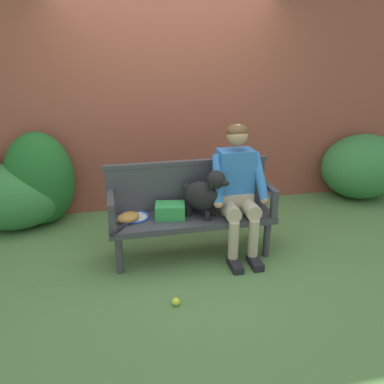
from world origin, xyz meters
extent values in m
plane|color=#4C753D|center=(0.00, 0.00, 0.00)|extent=(40.00, 40.00, 0.00)
cube|color=brown|center=(0.00, 1.43, 1.39)|extent=(8.00, 0.30, 2.77)
ellipsoid|color=#337538|center=(2.59, 1.02, 0.44)|extent=(1.12, 0.91, 0.88)
ellipsoid|color=#1E5B23|center=(-1.54, 1.09, 0.55)|extent=(0.76, 0.67, 1.09)
ellipsoid|color=#337538|center=(-1.86, 1.02, 0.38)|extent=(1.15, 0.71, 0.77)
cube|color=#38383D|center=(0.00, 0.00, 0.40)|extent=(1.60, 0.48, 0.06)
cylinder|color=#38383D|center=(-0.72, -0.18, 0.19)|extent=(0.07, 0.07, 0.37)
cylinder|color=#38383D|center=(0.72, -0.18, 0.19)|extent=(0.07, 0.07, 0.37)
cylinder|color=#38383D|center=(-0.72, 0.18, 0.19)|extent=(0.07, 0.07, 0.37)
cylinder|color=#38383D|center=(0.72, 0.18, 0.19)|extent=(0.07, 0.07, 0.37)
cube|color=#38383D|center=(0.00, 0.21, 0.66)|extent=(1.60, 0.05, 0.46)
cube|color=#38383D|center=(0.00, 0.21, 0.91)|extent=(1.64, 0.06, 0.04)
cube|color=#38383D|center=(-0.76, -0.20, 0.55)|extent=(0.06, 0.06, 0.24)
cube|color=#38383D|center=(-0.76, 0.00, 0.69)|extent=(0.06, 0.48, 0.04)
cube|color=#38383D|center=(0.76, -0.20, 0.55)|extent=(0.06, 0.06, 0.24)
cube|color=#38383D|center=(0.76, 0.00, 0.69)|extent=(0.06, 0.48, 0.04)
cube|color=black|center=(0.35, -0.34, 0.04)|extent=(0.10, 0.24, 0.07)
cylinder|color=tan|center=(0.35, -0.26, 0.26)|extent=(0.10, 0.10, 0.38)
cylinder|color=tan|center=(0.35, -0.10, 0.51)|extent=(0.15, 0.31, 0.15)
cube|color=black|center=(0.55, -0.34, 0.04)|extent=(0.10, 0.24, 0.07)
cylinder|color=tan|center=(0.55, -0.26, 0.26)|extent=(0.10, 0.10, 0.38)
cylinder|color=tan|center=(0.55, -0.10, 0.51)|extent=(0.15, 0.31, 0.15)
cube|color=tan|center=(0.45, 0.05, 0.53)|extent=(0.32, 0.24, 0.20)
cube|color=#2D6BB2|center=(0.45, 0.07, 0.79)|extent=(0.34, 0.22, 0.52)
cylinder|color=#2D6BB2|center=(0.24, -0.04, 0.81)|extent=(0.14, 0.32, 0.45)
sphere|color=tan|center=(0.22, -0.16, 0.61)|extent=(0.09, 0.09, 0.09)
cylinder|color=#2D6BB2|center=(0.66, -0.04, 0.81)|extent=(0.14, 0.32, 0.45)
sphere|color=tan|center=(0.68, -0.16, 0.61)|extent=(0.09, 0.09, 0.09)
sphere|color=tan|center=(0.45, 0.05, 1.20)|extent=(0.20, 0.20, 0.20)
ellipsoid|color=#51381E|center=(0.45, 0.06, 1.23)|extent=(0.21, 0.21, 0.14)
cylinder|color=black|center=(0.12, -0.13, 0.48)|extent=(0.05, 0.05, 0.09)
cylinder|color=black|center=(0.21, -0.03, 0.48)|extent=(0.05, 0.05, 0.09)
cylinder|color=black|center=(-0.03, 0.01, 0.48)|extent=(0.05, 0.05, 0.09)
cylinder|color=black|center=(0.05, 0.10, 0.48)|extent=(0.05, 0.05, 0.09)
ellipsoid|color=black|center=(0.09, -0.01, 0.64)|extent=(0.41, 0.40, 0.28)
sphere|color=black|center=(0.18, -0.09, 0.66)|extent=(0.16, 0.16, 0.16)
sphere|color=black|center=(0.20, -0.12, 0.83)|extent=(0.17, 0.17, 0.17)
ellipsoid|color=black|center=(0.26, -0.17, 0.81)|extent=(0.12, 0.12, 0.06)
ellipsoid|color=black|center=(0.15, -0.16, 0.82)|extent=(0.06, 0.07, 0.13)
ellipsoid|color=black|center=(0.24, -0.05, 0.82)|extent=(0.06, 0.07, 0.13)
sphere|color=black|center=(-0.04, 0.10, 0.70)|extent=(0.08, 0.08, 0.08)
torus|color=blue|center=(-0.55, 0.08, 0.44)|extent=(0.40, 0.40, 0.02)
cylinder|color=silver|center=(-0.55, 0.08, 0.43)|extent=(0.25, 0.25, 0.00)
cube|color=blue|center=(-0.64, -0.06, 0.44)|extent=(0.07, 0.08, 0.02)
cylinder|color=black|center=(-0.72, -0.18, 0.44)|extent=(0.14, 0.20, 0.03)
ellipsoid|color=#9E6B2D|center=(-0.61, 0.00, 0.48)|extent=(0.28, 0.26, 0.09)
cube|color=#2D8E42|center=(-0.21, 0.01, 0.50)|extent=(0.31, 0.25, 0.14)
sphere|color=#CCDB33|center=(-0.30, -0.75, 0.03)|extent=(0.07, 0.07, 0.07)
camera|label=1|loc=(-0.71, -3.27, 2.01)|focal=35.44mm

